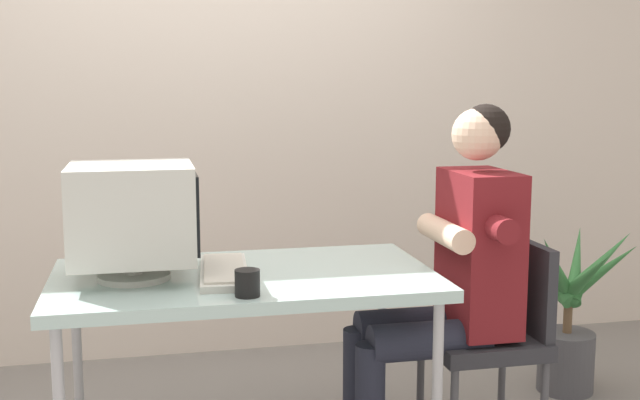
# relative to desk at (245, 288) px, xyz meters

# --- Properties ---
(wall_back) EXTENTS (8.00, 0.10, 3.00)m
(wall_back) POSITION_rel_desk_xyz_m (0.30, 1.40, 0.80)
(wall_back) COLOR beige
(wall_back) RESTS_ON ground_plane
(desk) EXTENTS (1.32, 0.75, 0.75)m
(desk) POSITION_rel_desk_xyz_m (0.00, 0.00, 0.00)
(desk) COLOR #B7B7BC
(desk) RESTS_ON ground_plane
(crt_monitor) EXTENTS (0.42, 0.37, 0.39)m
(crt_monitor) POSITION_rel_desk_xyz_m (-0.37, -0.00, 0.27)
(crt_monitor) COLOR silver
(crt_monitor) RESTS_ON desk
(keyboard) EXTENTS (0.20, 0.48, 0.03)m
(keyboard) POSITION_rel_desk_xyz_m (-0.07, -0.02, 0.07)
(keyboard) COLOR silver
(keyboard) RESTS_ON desk
(office_chair) EXTENTS (0.42, 0.42, 0.80)m
(office_chair) POSITION_rel_desk_xyz_m (0.97, 0.04, -0.23)
(office_chair) COLOR #4C4C51
(office_chair) RESTS_ON ground_plane
(person_seated) EXTENTS (0.74, 0.57, 1.33)m
(person_seated) POSITION_rel_desk_xyz_m (0.78, 0.04, 0.01)
(person_seated) COLOR maroon
(person_seated) RESTS_ON ground_plane
(potted_plant) EXTENTS (0.71, 0.71, 0.79)m
(potted_plant) POSITION_rel_desk_xyz_m (1.53, 0.47, -0.33)
(potted_plant) COLOR #4C4C51
(potted_plant) RESTS_ON ground_plane
(desk_mug) EXTENTS (0.08, 0.09, 0.08)m
(desk_mug) POSITION_rel_desk_xyz_m (-0.03, -0.29, 0.09)
(desk_mug) COLOR black
(desk_mug) RESTS_ON desk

